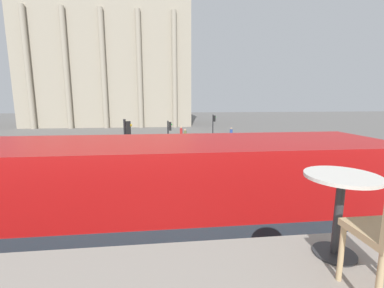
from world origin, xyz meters
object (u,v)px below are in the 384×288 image
Objects in this scene: pedestrian_black at (52,149)px; pedestrian_red at (181,133)px; plaza_building_left at (111,64)px; double_decker_bus at (136,222)px; traffic_light_near at (127,147)px; pedestrian_olive at (185,135)px; pedestrian_blue at (231,134)px; cafe_dining_table at (340,197)px; traffic_light_mid at (169,134)px; traffic_light_far at (214,124)px.

pedestrian_red is at bearing -124.03° from pedestrian_black.
double_decker_bus is at bearing -79.10° from plaza_building_left.
traffic_light_near is 2.30× the size of pedestrian_black.
double_decker_bus is 6.30× the size of pedestrian_olive.
traffic_light_near is 19.02m from pedestrian_blue.
double_decker_bus is 4.44m from cafe_dining_table.
plaza_building_left is 7.76× the size of traffic_light_near.
plaza_building_left is at bearing 108.01° from double_decker_bus.
plaza_building_left is 42.82m from traffic_light_near.
cafe_dining_table is at bearing -124.64° from pedestrian_blue.
traffic_light_mid is at bearing 93.11° from double_decker_bus.
pedestrian_blue is 0.99× the size of pedestrian_olive.
pedestrian_blue is at bearing 3.25° from traffic_light_far.
traffic_light_near is 16.00m from pedestrian_olive.
traffic_light_mid is (1.10, 15.67, -0.13)m from double_decker_bus.
traffic_light_far is (15.72, -24.82, -9.81)m from plaza_building_left.
traffic_light_far is 1.82× the size of pedestrian_red.
plaza_building_left is at bearing 107.64° from traffic_light_mid.
cafe_dining_table is at bearing -77.57° from plaza_building_left.
pedestrian_olive is (3.03, 22.80, -1.25)m from double_decker_bus.
pedestrian_black is (-16.85, -7.59, 0.01)m from pedestrian_blue.
traffic_light_mid is 7.47m from pedestrian_olive.
traffic_light_near is 17.85m from traffic_light_far.
traffic_light_far is at bearing 81.00° from cafe_dining_table.
traffic_light_near is at bearing -115.10° from traffic_light_far.
cafe_dining_table is 27.46m from traffic_light_far.
traffic_light_far is 4.07m from pedestrian_red.
traffic_light_mid is at bearing -154.04° from pedestrian_blue.
double_decker_bus reaches higher than pedestrian_blue.
pedestrian_blue is 5.92m from pedestrian_red.
double_decker_bus is at bearing 149.54° from pedestrian_olive.
double_decker_bus is at bearing 121.42° from cafe_dining_table.
traffic_light_near is at bearing -105.44° from traffic_light_mid.
pedestrian_red is at bearing 88.71° from cafe_dining_table.
pedestrian_black is at bearing -44.87° from pedestrian_red.
pedestrian_olive is at bearing 74.80° from traffic_light_mid.
cafe_dining_table reaches higher than pedestrian_red.
traffic_light_mid is (2.27, 8.23, -0.46)m from traffic_light_near.
traffic_light_mid is at bearing 141.92° from pedestrian_olive.
double_decker_bus reaches higher than pedestrian_black.
pedestrian_black is at bearing 124.38° from double_decker_bus.
plaza_building_left reaches higher than pedestrian_red.
traffic_light_far is 1.87× the size of pedestrian_olive.
traffic_light_far is 3.64m from pedestrian_olive.
cafe_dining_table is at bearing -73.22° from traffic_light_near.
plaza_building_left is (-11.43, 51.88, 7.86)m from cafe_dining_table.
pedestrian_olive is (-5.49, -0.93, 0.01)m from pedestrian_blue.
pedestrian_black is at bearing 177.17° from traffic_light_mid.
traffic_light_far reaches higher than pedestrian_olive.
cafe_dining_table is 26.44m from pedestrian_olive.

